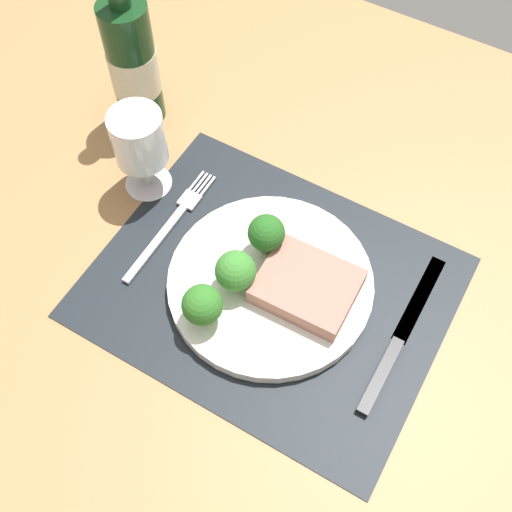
% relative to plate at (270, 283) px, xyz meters
% --- Properties ---
extents(ground_plane, '(1.40, 1.10, 0.03)m').
position_rel_plate_xyz_m(ground_plane, '(0.00, 0.00, -0.03)').
color(ground_plane, '#996D42').
extents(placemat, '(0.42, 0.34, 0.00)m').
position_rel_plate_xyz_m(placemat, '(0.00, 0.00, -0.01)').
color(placemat, black).
rests_on(placemat, ground_plane).
extents(plate, '(0.25, 0.25, 0.02)m').
position_rel_plate_xyz_m(plate, '(0.00, 0.00, 0.00)').
color(plate, silver).
rests_on(plate, placemat).
extents(steak, '(0.12, 0.10, 0.02)m').
position_rel_plate_xyz_m(steak, '(0.04, 0.01, 0.02)').
color(steak, '#9E6B5B').
rests_on(steak, plate).
extents(broccoli_near_steak, '(0.05, 0.05, 0.06)m').
position_rel_plate_xyz_m(broccoli_near_steak, '(-0.03, 0.03, 0.05)').
color(broccoli_near_steak, '#5B8942').
rests_on(broccoli_near_steak, plate).
extents(broccoli_back_left, '(0.05, 0.05, 0.06)m').
position_rel_plate_xyz_m(broccoli_back_left, '(-0.03, -0.03, 0.04)').
color(broccoli_back_left, '#6B994C').
rests_on(broccoli_back_left, plate).
extents(broccoli_front_edge, '(0.05, 0.05, 0.06)m').
position_rel_plate_xyz_m(broccoli_front_edge, '(-0.04, -0.08, 0.04)').
color(broccoli_front_edge, '#6B994C').
rests_on(broccoli_front_edge, plate).
extents(fork, '(0.02, 0.19, 0.01)m').
position_rel_plate_xyz_m(fork, '(-0.16, 0.01, -0.01)').
color(fork, silver).
rests_on(fork, placemat).
extents(knife, '(0.02, 0.23, 0.01)m').
position_rel_plate_xyz_m(knife, '(0.16, 0.01, -0.00)').
color(knife, black).
rests_on(knife, placemat).
extents(wine_bottle, '(0.07, 0.07, 0.29)m').
position_rel_plate_xyz_m(wine_bottle, '(-0.30, 0.16, 0.09)').
color(wine_bottle, '#143819').
rests_on(wine_bottle, ground_plane).
extents(wine_glass, '(0.07, 0.07, 0.13)m').
position_rel_plate_xyz_m(wine_glass, '(-0.22, 0.06, 0.07)').
color(wine_glass, silver).
rests_on(wine_glass, ground_plane).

